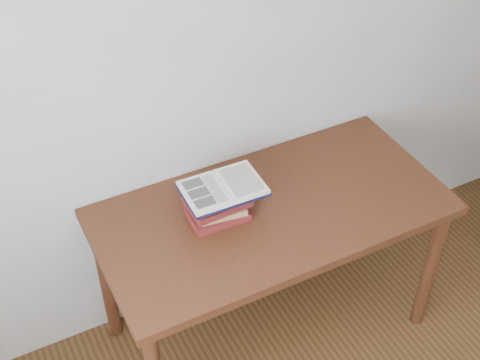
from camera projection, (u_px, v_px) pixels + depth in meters
desk at (272, 225)px, 2.81m from camera, size 1.45×0.73×0.78m
book_stack at (218, 205)px, 2.66m from camera, size 0.25×0.17×0.13m
open_book at (223, 188)px, 2.63m from camera, size 0.33×0.23×0.03m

